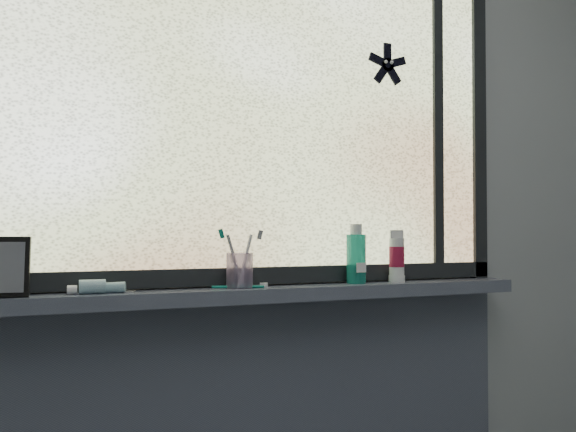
% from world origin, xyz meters
% --- Properties ---
extents(wall_back, '(3.00, 0.01, 2.50)m').
position_xyz_m(wall_back, '(0.00, 1.30, 1.25)').
color(wall_back, '#9EA3A8').
rests_on(wall_back, ground).
extents(windowsill, '(1.62, 0.14, 0.04)m').
position_xyz_m(windowsill, '(0.00, 1.23, 1.00)').
color(windowsill, '#484E60').
rests_on(windowsill, wall_back).
extents(window_pane, '(1.50, 0.01, 1.00)m').
position_xyz_m(window_pane, '(0.00, 1.28, 1.53)').
color(window_pane, silver).
rests_on(window_pane, wall_back).
extents(frame_bottom, '(1.60, 0.03, 0.05)m').
position_xyz_m(frame_bottom, '(0.00, 1.28, 1.05)').
color(frame_bottom, black).
rests_on(frame_bottom, windowsill).
extents(frame_right, '(0.05, 0.03, 1.10)m').
position_xyz_m(frame_right, '(0.78, 1.28, 1.53)').
color(frame_right, black).
rests_on(frame_right, wall_back).
extents(frame_mullion, '(0.03, 0.03, 1.00)m').
position_xyz_m(frame_mullion, '(0.60, 1.28, 1.53)').
color(frame_mullion, black).
rests_on(frame_mullion, wall_back).
extents(starfish_sticker, '(0.15, 0.02, 0.15)m').
position_xyz_m(starfish_sticker, '(0.40, 1.27, 1.72)').
color(starfish_sticker, black).
rests_on(starfish_sticker, window_pane).
extents(vanity_mirror, '(0.13, 0.08, 0.15)m').
position_xyz_m(vanity_mirror, '(-0.73, 1.21, 1.09)').
color(vanity_mirror, black).
rests_on(vanity_mirror, windowsill).
extents(toothpaste_tube, '(0.21, 0.07, 0.04)m').
position_xyz_m(toothpaste_tube, '(-0.50, 1.22, 1.04)').
color(toothpaste_tube, white).
rests_on(toothpaste_tube, windowsill).
extents(toothbrush_cup, '(0.09, 0.09, 0.10)m').
position_xyz_m(toothbrush_cup, '(-0.12, 1.23, 1.07)').
color(toothbrush_cup, '#AC90BE').
rests_on(toothbrush_cup, windowsill).
extents(toothbrush_lying, '(0.18, 0.07, 0.01)m').
position_xyz_m(toothbrush_lying, '(-0.13, 1.22, 1.03)').
color(toothbrush_lying, '#0C7462').
rests_on(toothbrush_lying, windowsill).
extents(mouthwash_bottle, '(0.08, 0.08, 0.15)m').
position_xyz_m(mouthwash_bottle, '(0.26, 1.23, 1.11)').
color(mouthwash_bottle, teal).
rests_on(mouthwash_bottle, windowsill).
extents(cream_tube, '(0.06, 0.06, 0.12)m').
position_xyz_m(cream_tube, '(0.40, 1.23, 1.11)').
color(cream_tube, silver).
rests_on(cream_tube, windowsill).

